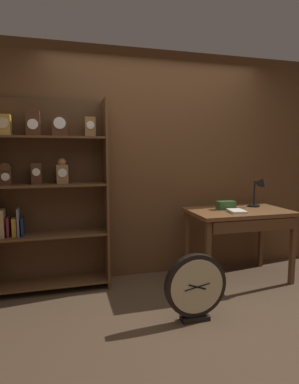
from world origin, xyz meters
name	(u,v)px	position (x,y,z in m)	size (l,w,h in m)	color
ground_plane	(201,330)	(0.00, 0.00, 0.00)	(10.00, 10.00, 0.00)	#4C3826
back_wood_panel	(155,165)	(0.00, 1.34, 1.30)	(4.80, 0.05, 2.60)	brown
bookshelf	(46,192)	(-1.23, 1.16, 1.04)	(1.17, 0.32, 2.00)	brown
workbench	(240,219)	(0.84, 0.85, 0.70)	(1.12, 0.68, 0.81)	brown
desk_lamp	(259,188)	(1.18, 1.00, 1.03)	(0.20, 0.20, 0.38)	black
toolbox_small	(226,205)	(0.73, 0.96, 0.85)	(0.20, 0.11, 0.09)	#2D5123
open_repair_manual	(237,211)	(0.75, 0.76, 0.82)	(0.16, 0.22, 0.03)	silver
round_clock_large	(196,287)	(0.01, 0.16, 0.30)	(0.55, 0.11, 0.59)	black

